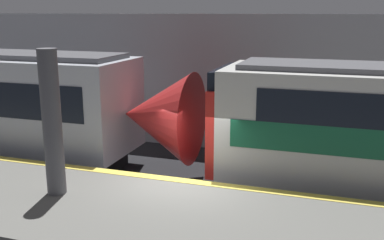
% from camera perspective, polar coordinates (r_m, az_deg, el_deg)
% --- Properties ---
extents(ground_plane, '(120.00, 120.00, 0.00)m').
position_cam_1_polar(ground_plane, '(11.82, -1.21, -12.12)').
color(ground_plane, black).
extents(platform, '(40.00, 3.91, 1.05)m').
position_cam_1_polar(platform, '(9.96, -5.09, -14.02)').
color(platform, slate).
rests_on(platform, ground).
extents(station_rear_barrier, '(50.00, 0.15, 5.06)m').
position_cam_1_polar(station_rear_barrier, '(16.65, 5.68, 4.55)').
color(station_rear_barrier, '#939399').
rests_on(station_rear_barrier, ground).
extents(support_pillar_near, '(0.43, 0.43, 3.32)m').
position_cam_1_polar(support_pillar_near, '(10.50, -17.35, -0.40)').
color(support_pillar_near, '#56565B').
rests_on(support_pillar_near, platform).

